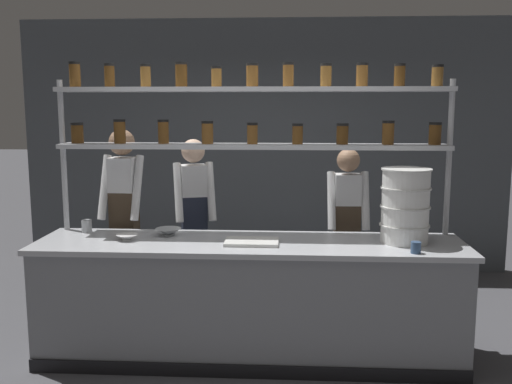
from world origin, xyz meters
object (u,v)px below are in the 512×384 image
Objects in this scene: chef_right at (347,226)px; prep_bowl_center_front at (168,232)px; prep_bowl_near_left at (127,237)px; serving_cup_by_board at (416,248)px; spice_shelf_unit at (252,122)px; chef_center at (194,217)px; cutting_board at (252,242)px; chef_left at (124,213)px; container_stack at (405,206)px; serving_cup_front at (87,226)px.

chef_right reaches higher than prep_bowl_center_front.
serving_cup_by_board reaches higher than prep_bowl_near_left.
chef_right is 19.29× the size of serving_cup_by_board.
chef_right is 7.61× the size of prep_bowl_center_front.
spice_shelf_unit is 1.13m from chef_center.
spice_shelf_unit is at bearing 14.56° from prep_bowl_center_front.
prep_bowl_near_left is at bearing 177.44° from cutting_board.
chef_right is 1.11m from cutting_board.
serving_cup_by_board is (2.32, -0.86, -0.05)m from chef_left.
container_stack is (1.72, -0.76, 0.26)m from chef_center.
spice_shelf_unit is at bearing 93.67° from cutting_board.
cutting_board is 0.71m from prep_bowl_center_front.
cutting_board is (1.15, -0.64, -0.08)m from chef_left.
prep_bowl_near_left is at bearing -178.47° from container_stack.
spice_shelf_unit is 1.58m from serving_cup_by_board.
prep_bowl_near_left is (-2.10, -0.06, -0.26)m from container_stack.
cutting_board is (-0.78, -0.78, 0.04)m from chef_right.
chef_right is at bearing 117.74° from container_stack.
serving_cup_by_board reaches higher than prep_bowl_center_front.
container_stack is 2.72× the size of prep_bowl_center_front.
serving_cup_by_board is (2.12, -0.26, 0.02)m from prep_bowl_near_left.
chef_left is at bearing 159.74° from serving_cup_by_board.
container_stack is at bearing -8.80° from chef_left.
chef_left is 1.06× the size of chef_center.
container_stack is 1.84m from prep_bowl_center_front.
chef_center is at bearing 175.21° from chef_right.
serving_cup_front is at bearing -116.90° from chef_left.
prep_bowl_center_front is (0.28, 0.18, 0.01)m from prep_bowl_near_left.
chef_center reaches higher than container_stack.
chef_center is at bearing 64.93° from prep_bowl_near_left.
prep_bowl_near_left is 2.14m from serving_cup_by_board.
cutting_board is at bearing -72.77° from chef_center.
prep_bowl_near_left is (-1.74, -0.74, 0.05)m from chef_right.
chef_right is (0.81, 0.39, -0.92)m from spice_shelf_unit.
prep_bowl_center_front is (-1.46, -0.56, 0.05)m from chef_right.
spice_shelf_unit is at bearing -7.95° from chef_left.
spice_shelf_unit is 1.80× the size of chef_left.
chef_right is at bearing 25.66° from spice_shelf_unit.
chef_center is 1.90m from container_stack.
chef_right reaches higher than serving_cup_by_board.
spice_shelf_unit is at bearing -56.88° from chef_center.
spice_shelf_unit is 0.96m from cutting_board.
chef_center reaches higher than cutting_board.
container_stack is 2.12m from prep_bowl_near_left.
chef_left is at bearing -176.04° from chef_center.
chef_center is (-0.55, 0.47, -0.87)m from spice_shelf_unit.
container_stack is at bearing 93.87° from serving_cup_by_board.
cutting_board is 1.40m from serving_cup_front.
chef_right reaches higher than cutting_board.
container_stack reaches higher than cutting_board.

